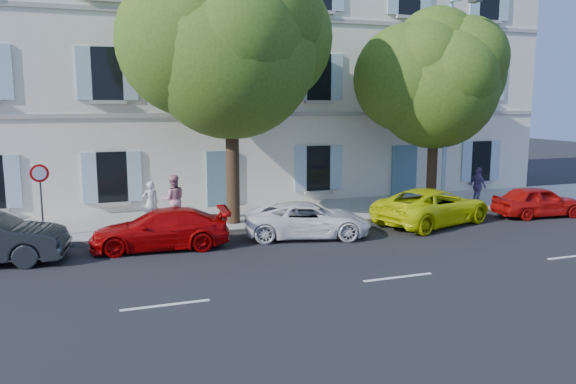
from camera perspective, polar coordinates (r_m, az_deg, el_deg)
name	(u,v)px	position (r m, az deg, el deg)	size (l,w,h in m)	color
ground	(335,242)	(18.51, 4.76, -5.06)	(90.00, 90.00, 0.00)	black
sidewalk	(289,214)	(22.51, 0.06, -2.27)	(36.00, 4.50, 0.15)	#A09E96
kerb	(309,225)	(20.53, 2.12, -3.38)	(36.00, 0.16, 0.16)	#9E998E
building	(248,71)	(27.58, -4.08, 12.19)	(28.00, 7.00, 12.00)	silver
car_red_coupe	(160,229)	(17.93, -12.84, -3.70)	(1.74, 4.27, 1.24)	#A20405
car_white_coupe	(308,220)	(18.98, 2.01, -2.84)	(1.97, 4.27, 1.19)	white
car_yellow_supercar	(433,206)	(21.59, 14.50, -1.42)	(2.25, 4.89, 1.36)	#D6E009
car_red_hatchback	(538,201)	(24.44, 24.07, -0.87)	(1.46, 3.62, 1.23)	#AF0D0A
tree_left	(231,52)	(20.30, -5.83, 13.94)	(6.11, 6.11, 9.47)	#3A2819
tree_right	(435,86)	(23.70, 14.74, 10.39)	(5.07, 5.07, 7.82)	#3A2819
road_sign	(40,186)	(19.22, -23.86, 0.57)	(0.57, 0.13, 2.47)	#383A3D
street_lamp	(450,95)	(23.09, 16.09, 9.48)	(0.30, 1.75, 8.22)	#7293BF
pedestrian_a	(151,203)	(20.73, -13.78, -1.10)	(0.58, 0.38, 1.58)	silver
pedestrian_b	(173,200)	(20.59, -11.58, -0.77)	(0.88, 0.68, 1.80)	#C07B87
pedestrian_c	(478,186)	(25.55, 18.74, 0.61)	(0.94, 0.39, 1.60)	#665093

